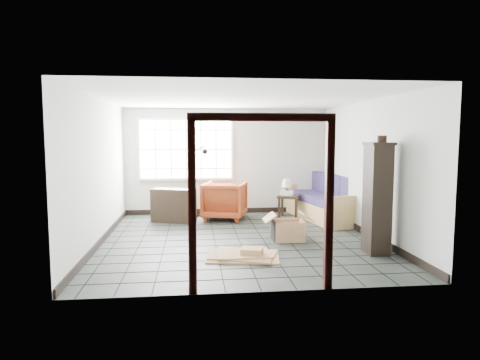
{
  "coord_description": "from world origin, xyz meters",
  "views": [
    {
      "loc": [
        -0.83,
        -7.82,
        1.93
      ],
      "look_at": [
        0.06,
        0.3,
        1.08
      ],
      "focal_mm": 32.0,
      "sensor_mm": 36.0,
      "label": 1
    }
  ],
  "objects": [
    {
      "name": "open_box",
      "position": [
        0.9,
        -0.19,
        0.19
      ],
      "size": [
        0.91,
        0.46,
        0.51
      ],
      "rotation": [
        0.0,
        0.0,
        -0.0
      ],
      "color": "#916146",
      "rests_on": "ground"
    },
    {
      "name": "room_shell",
      "position": [
        0.0,
        0.03,
        1.68
      ],
      "size": [
        5.02,
        5.52,
        2.61
      ],
      "color": "#BABEB6",
      "rests_on": "ground"
    },
    {
      "name": "ground",
      "position": [
        0.0,
        0.0,
        0.0
      ],
      "size": [
        5.5,
        5.5,
        0.0
      ],
      "primitive_type": "plane",
      "color": "black",
      "rests_on": "ground"
    },
    {
      "name": "window_panel",
      "position": [
        -1.0,
        2.7,
        1.6
      ],
      "size": [
        2.32,
        0.08,
        1.52
      ],
      "color": "silver",
      "rests_on": "ground"
    },
    {
      "name": "cardboard_pile",
      "position": [
        -0.03,
        -1.22,
        0.04
      ],
      "size": [
        1.24,
        1.02,
        0.16
      ],
      "rotation": [
        0.0,
        0.0,
        -0.21
      ],
      "color": "#916146",
      "rests_on": "ground"
    },
    {
      "name": "armchair",
      "position": [
        -0.11,
        1.96,
        0.48
      ],
      "size": [
        1.14,
        1.1,
        0.96
      ],
      "primitive_type": "imported",
      "rotation": [
        0.0,
        0.0,
        2.86
      ],
      "color": "maroon",
      "rests_on": "ground"
    },
    {
      "name": "pot",
      "position": [
        2.19,
        -1.22,
        1.88
      ],
      "size": [
        0.19,
        0.19,
        0.11
      ],
      "rotation": [
        0.0,
        0.0,
        -0.31
      ],
      "color": "black",
      "rests_on": "tall_shelf"
    },
    {
      "name": "floor_lamp",
      "position": [
        -0.69,
        2.39,
        0.91
      ],
      "size": [
        0.51,
        0.33,
        1.7
      ],
      "rotation": [
        0.0,
        0.0,
        0.31
      ],
      "color": "black",
      "rests_on": "ground"
    },
    {
      "name": "tall_shelf",
      "position": [
        2.15,
        -1.2,
        0.93
      ],
      "size": [
        0.4,
        0.51,
        1.82
      ],
      "rotation": [
        0.0,
        0.0,
        -0.03
      ],
      "color": "black",
      "rests_on": "ground"
    },
    {
      "name": "console_shelf",
      "position": [
        -1.28,
        1.74,
        0.38
      ],
      "size": [
        1.04,
        0.7,
        0.75
      ],
      "rotation": [
        0.0,
        0.0,
        -0.38
      ],
      "color": "black",
      "rests_on": "ground"
    },
    {
      "name": "futon_sofa",
      "position": [
        2.22,
        1.71,
        0.37
      ],
      "size": [
        1.3,
        2.45,
        1.03
      ],
      "rotation": [
        0.0,
        0.0,
        0.19
      ],
      "color": "#A77F4B",
      "rests_on": "ground"
    },
    {
      "name": "side_table",
      "position": [
        1.4,
        1.95,
        0.44
      ],
      "size": [
        0.64,
        0.64,
        0.54
      ],
      "rotation": [
        0.0,
        0.0,
        -0.39
      ],
      "color": "black",
      "rests_on": "ground"
    },
    {
      "name": "doorway_trim",
      "position": [
        0.0,
        -2.7,
        1.38
      ],
      "size": [
        1.8,
        0.08,
        2.2
      ],
      "color": "#330F0B",
      "rests_on": "ground"
    },
    {
      "name": "table_lamp",
      "position": [
        1.36,
        2.01,
        0.8
      ],
      "size": [
        0.27,
        0.27,
        0.37
      ],
      "rotation": [
        0.0,
        0.0,
        0.11
      ],
      "color": "black",
      "rests_on": "side_table"
    },
    {
      "name": "projector",
      "position": [
        1.36,
        2.0,
        0.59
      ],
      "size": [
        0.37,
        0.33,
        0.11
      ],
      "rotation": [
        0.0,
        0.0,
        -0.41
      ],
      "color": "silver",
      "rests_on": "side_table"
    }
  ]
}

